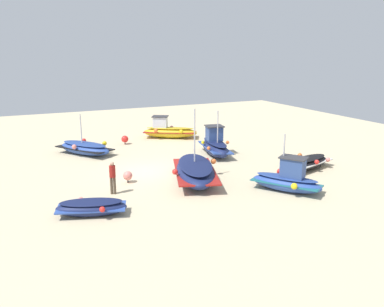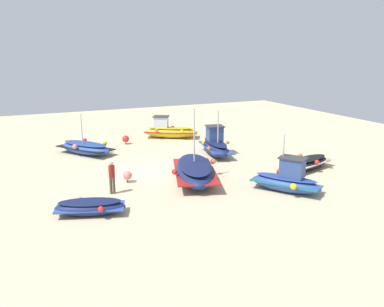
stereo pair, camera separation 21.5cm
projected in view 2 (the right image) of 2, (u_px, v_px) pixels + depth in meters
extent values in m
plane|color=beige|center=(149.00, 172.00, 24.43)|extent=(53.01, 53.01, 0.00)
ellipsoid|color=navy|center=(215.00, 148.00, 28.06)|extent=(4.20, 2.16, 1.12)
cube|color=#2D4C9E|center=(215.00, 147.00, 28.05)|extent=(4.04, 2.12, 0.18)
ellipsoid|color=#151E45|center=(216.00, 142.00, 27.95)|extent=(3.69, 1.85, 0.25)
cube|color=#2D4784|center=(215.00, 133.00, 28.02)|extent=(1.12, 1.19, 1.00)
cube|color=#333338|center=(215.00, 126.00, 27.89)|extent=(1.30, 1.38, 0.06)
cylinder|color=#B7B7BC|center=(218.00, 127.00, 27.17)|extent=(0.08, 0.08, 2.20)
sphere|color=orange|center=(209.00, 148.00, 26.82)|extent=(0.24, 0.24, 0.24)
sphere|color=orange|center=(228.00, 142.00, 27.80)|extent=(0.24, 0.24, 0.24)
sphere|color=yellow|center=(203.00, 142.00, 28.11)|extent=(0.24, 0.24, 0.24)
sphere|color=yellow|center=(222.00, 141.00, 29.17)|extent=(0.24, 0.24, 0.24)
ellipsoid|color=navy|center=(195.00, 172.00, 22.60)|extent=(5.73, 3.76, 1.06)
cube|color=maroon|center=(195.00, 171.00, 22.59)|extent=(5.56, 3.76, 0.09)
ellipsoid|color=#151E45|center=(195.00, 164.00, 22.49)|extent=(5.04, 3.30, 0.17)
cylinder|color=#B7B7BC|center=(194.00, 136.00, 22.39)|extent=(0.08, 0.08, 3.03)
sphere|color=orange|center=(213.00, 161.00, 23.52)|extent=(0.32, 0.32, 0.32)
sphere|color=red|center=(174.00, 172.00, 21.51)|extent=(0.32, 0.32, 0.32)
ellipsoid|color=#2D4C9E|center=(286.00, 184.00, 20.98)|extent=(3.87, 3.28, 0.91)
cube|color=#1E6670|center=(286.00, 183.00, 20.97)|extent=(3.74, 3.19, 0.18)
ellipsoid|color=navy|center=(286.00, 178.00, 20.89)|extent=(3.38, 2.85, 0.22)
cube|color=#2D4784|center=(292.00, 168.00, 20.60)|extent=(1.43, 1.34, 1.03)
cube|color=#333338|center=(293.00, 158.00, 20.46)|extent=(1.66, 1.56, 0.06)
cylinder|color=#B7B7BC|center=(283.00, 155.00, 20.71)|extent=(0.08, 0.08, 2.24)
sphere|color=red|center=(279.00, 172.00, 21.89)|extent=(0.33, 0.33, 0.33)
sphere|color=yellow|center=(293.00, 187.00, 19.92)|extent=(0.33, 0.33, 0.33)
ellipsoid|color=#2D4C9E|center=(85.00, 148.00, 28.44)|extent=(4.55, 3.85, 0.88)
cube|color=black|center=(85.00, 148.00, 28.43)|extent=(4.43, 3.79, 0.12)
ellipsoid|color=navy|center=(85.00, 144.00, 28.36)|extent=(3.99, 3.37, 0.18)
cylinder|color=#B7B7BC|center=(82.00, 128.00, 28.19)|extent=(0.08, 0.08, 2.05)
sphere|color=red|center=(85.00, 140.00, 29.67)|extent=(0.32, 0.32, 0.32)
sphere|color=#EA7F75|center=(75.00, 147.00, 27.57)|extent=(0.32, 0.32, 0.32)
sphere|color=yellow|center=(105.00, 143.00, 28.65)|extent=(0.32, 0.32, 0.32)
ellipsoid|color=navy|center=(90.00, 208.00, 17.99)|extent=(2.08, 3.36, 0.73)
cube|color=#2D4C9E|center=(90.00, 207.00, 17.98)|extent=(2.05, 3.25, 0.11)
ellipsoid|color=#151E45|center=(90.00, 202.00, 17.92)|extent=(1.80, 2.95, 0.16)
sphere|color=#EA7F75|center=(80.00, 199.00, 18.52)|extent=(0.25, 0.25, 0.25)
sphere|color=red|center=(101.00, 209.00, 17.38)|extent=(0.25, 0.25, 0.25)
ellipsoid|color=black|center=(308.00, 163.00, 24.88)|extent=(2.44, 3.95, 0.81)
cube|color=white|center=(308.00, 163.00, 24.87)|extent=(2.41, 3.81, 0.15)
ellipsoid|color=black|center=(308.00, 159.00, 24.81)|extent=(2.12, 3.47, 0.19)
sphere|color=#EA7F75|center=(328.00, 160.00, 24.86)|extent=(0.29, 0.29, 0.29)
sphere|color=orange|center=(300.00, 155.00, 25.60)|extent=(0.29, 0.29, 0.29)
sphere|color=red|center=(317.00, 162.00, 24.01)|extent=(0.29, 0.29, 0.29)
sphere|color=orange|center=(288.00, 159.00, 24.78)|extent=(0.29, 0.29, 0.29)
ellipsoid|color=gold|center=(171.00, 133.00, 33.64)|extent=(3.66, 4.70, 1.02)
cube|color=maroon|center=(171.00, 132.00, 33.62)|extent=(3.57, 4.54, 0.20)
ellipsoid|color=gold|center=(171.00, 128.00, 33.54)|extent=(3.18, 4.11, 0.25)
cube|color=silver|center=(161.00, 122.00, 33.49)|extent=(1.34, 1.42, 0.89)
cube|color=#333338|center=(161.00, 116.00, 33.37)|extent=(1.55, 1.65, 0.06)
sphere|color=yellow|center=(182.00, 132.00, 32.59)|extent=(0.32, 0.32, 0.32)
sphere|color=#EA7F75|center=(173.00, 127.00, 34.43)|extent=(0.32, 0.32, 0.32)
sphere|color=orange|center=(157.00, 131.00, 32.79)|extent=(0.32, 0.32, 0.32)
cylinder|color=brown|center=(111.00, 185.00, 20.59)|extent=(0.14, 0.14, 0.91)
cylinder|color=brown|center=(114.00, 185.00, 20.59)|extent=(0.14, 0.14, 0.91)
cylinder|color=maroon|center=(112.00, 171.00, 20.40)|extent=(0.32, 0.32, 0.61)
sphere|color=tan|center=(111.00, 163.00, 20.29)|extent=(0.22, 0.22, 0.22)
cylinder|color=#3F3F42|center=(128.00, 181.00, 22.45)|extent=(0.08, 0.08, 0.14)
sphere|color=#EA7F75|center=(127.00, 175.00, 22.36)|extent=(0.53, 0.53, 0.53)
cylinder|color=#3F3F42|center=(126.00, 143.00, 31.46)|extent=(0.08, 0.08, 0.15)
sphere|color=red|center=(126.00, 139.00, 31.37)|extent=(0.55, 0.55, 0.55)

